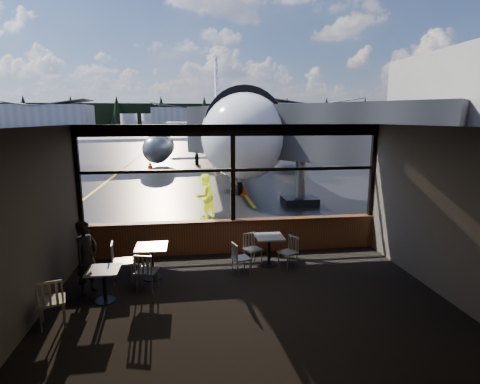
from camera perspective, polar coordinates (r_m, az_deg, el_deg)
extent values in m
plane|color=black|center=(129.87, -7.32, 9.44)|extent=(520.00, 520.00, 0.00)
cube|color=black|center=(7.81, 1.62, -16.64)|extent=(8.00, 6.00, 0.01)
cube|color=#38332D|center=(6.91, 1.78, 9.91)|extent=(8.00, 6.00, 0.04)
cube|color=#48413A|center=(7.63, -29.57, -4.76)|extent=(0.04, 6.00, 3.50)
cube|color=#48413A|center=(8.74, 28.57, -2.79)|extent=(0.04, 6.00, 3.50)
cube|color=#48413A|center=(4.41, 8.28, -14.49)|extent=(8.00, 0.04, 3.50)
cube|color=#522A19|center=(10.38, -1.06, -6.80)|extent=(8.00, 0.28, 0.90)
cube|color=black|center=(9.88, -1.12, 9.41)|extent=(8.00, 0.18, 0.30)
cube|color=black|center=(10.31, -23.48, 2.14)|extent=(0.12, 0.12, 2.60)
cube|color=black|center=(9.98, -1.10, 2.80)|extent=(0.12, 0.12, 2.60)
cube|color=black|center=(11.15, 19.54, 3.03)|extent=(0.12, 0.12, 2.60)
cube|color=black|center=(9.97, -1.10, 3.36)|extent=(8.00, 0.10, 0.08)
imported|color=black|center=(8.52, -22.33, -9.29)|extent=(0.60, 0.69, 1.59)
imported|color=#BFF219|center=(13.84, -5.41, -0.66)|extent=(1.02, 1.01, 1.66)
cone|color=#E75707|center=(18.14, 0.59, 0.36)|extent=(0.37, 0.37, 0.51)
cone|color=#DF4A07|center=(28.74, -13.56, 4.07)|extent=(0.39, 0.39, 0.54)
cylinder|color=silver|center=(193.97, -16.56, 10.49)|extent=(8.00, 8.00, 6.00)
cylinder|color=silver|center=(192.74, -13.58, 10.64)|extent=(8.00, 8.00, 6.00)
cylinder|color=silver|center=(192.02, -10.56, 10.76)|extent=(8.00, 8.00, 6.00)
cube|color=black|center=(219.83, -7.58, 11.65)|extent=(360.00, 3.00, 12.00)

